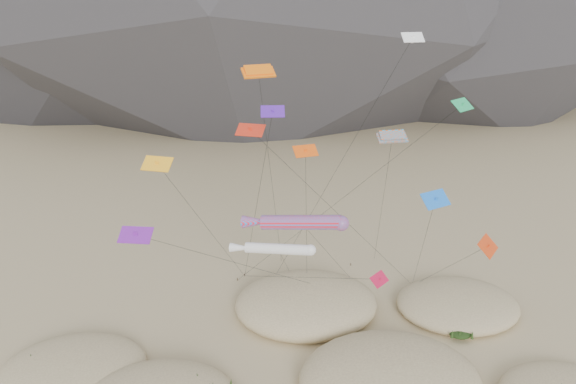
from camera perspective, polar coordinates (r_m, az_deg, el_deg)
The scene contains 6 objects.
kite_stakes at distance 61.11m, azimuth 3.44°, elevation -8.99°, with size 18.65×5.45×0.30m.
rainbow_tube_kite at distance 43.64m, azimuth 0.93°, elevation -3.11°, with size 12.50×13.45×13.81m.
white_tube_kite at distance 44.06m, azimuth -1.42°, elevation -5.79°, with size 6.90×16.35×11.52m.
orange_parafoil at distance 44.59m, azimuth -2.98°, elevation 11.82°, with size 4.67×14.27×24.35m.
multi_parafoil at distance 46.82m, azimuth 10.53°, elevation 5.37°, with size 4.59×14.12×19.02m.
delta_kites at distance 42.74m, azimuth 4.25°, elevation 1.53°, with size 28.93×20.22×26.56m.
Camera 1 is at (-8.29, -28.99, 30.76)m, focal length 35.00 mm.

